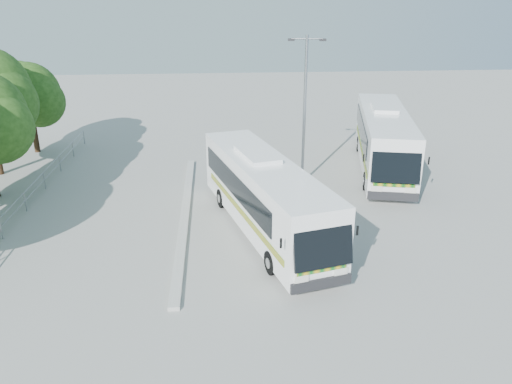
{
  "coord_description": "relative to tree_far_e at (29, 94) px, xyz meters",
  "views": [
    {
      "loc": [
        -0.76,
        -20.11,
        9.68
      ],
      "look_at": [
        1.03,
        1.02,
        1.4
      ],
      "focal_mm": 35.0,
      "sensor_mm": 36.0,
      "label": 1
    }
  ],
  "objects": [
    {
      "name": "lamppost",
      "position": [
        16.65,
        -7.5,
        0.5
      ],
      "size": [
        1.94,
        0.49,
        7.95
      ],
      "rotation": [
        0.0,
        0.0,
        -0.16
      ],
      "color": "#95979D",
      "rests_on": "ground"
    },
    {
      "name": "kerb_divider",
      "position": [
        10.33,
        -11.3,
        -3.81
      ],
      "size": [
        0.4,
        16.0,
        0.15
      ],
      "primitive_type": "cube",
      "color": "#B2B2AD",
      "rests_on": "ground"
    },
    {
      "name": "ground",
      "position": [
        12.63,
        -13.3,
        -3.89
      ],
      "size": [
        100.0,
        100.0,
        0.0
      ],
      "primitive_type": "plane",
      "color": "gray",
      "rests_on": "ground"
    },
    {
      "name": "coach_adjacent",
      "position": [
        21.88,
        -5.33,
        -2.01
      ],
      "size": [
        5.16,
        12.6,
        3.43
      ],
      "rotation": [
        0.0,
        0.0,
        -0.23
      ],
      "color": "white",
      "rests_on": "ground"
    },
    {
      "name": "railing",
      "position": [
        2.63,
        -9.3,
        -3.15
      ],
      "size": [
        0.06,
        22.0,
        1.0
      ],
      "color": "gray",
      "rests_on": "ground"
    },
    {
      "name": "tree_far_e",
      "position": [
        0.0,
        0.0,
        0.0
      ],
      "size": [
        4.54,
        4.28,
        5.92
      ],
      "color": "#382314",
      "rests_on": "ground"
    },
    {
      "name": "coach_main",
      "position": [
        13.94,
        -13.41,
        -2.15
      ],
      "size": [
        5.08,
        11.61,
        3.17
      ],
      "rotation": [
        0.0,
        0.0,
        0.26
      ],
      "color": "white",
      "rests_on": "ground"
    }
  ]
}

